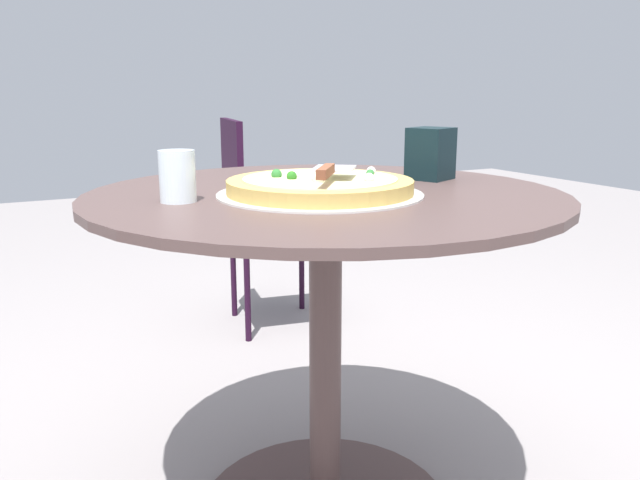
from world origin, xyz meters
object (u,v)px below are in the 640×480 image
Objects in this scene: pizza_on_tray at (320,187)px; drinking_cup at (177,176)px; patio_chair_far at (258,210)px; napkin_dispenser at (431,154)px; patio_table at (325,292)px; pizza_server at (330,170)px.

pizza_on_tray is 0.28m from drinking_cup.
napkin_dispenser is at bearing 178.95° from patio_chair_far.
pizza_on_tray is 4.27× the size of drinking_cup.
drinking_cup is at bearing 151.91° from patio_chair_far.
patio_table is 2.39× the size of pizza_on_tray.
pizza_on_tray is at bearing -9.26° from napkin_dispenser.
napkin_dispenser is at bearing -75.17° from pizza_on_tray.
drinking_cup is 1.39m from patio_chair_far.
pizza_on_tray is at bearing 163.82° from patio_chair_far.
patio_chair_far is at bearing -28.09° from drinking_cup.
drinking_cup is (0.05, 0.28, 0.03)m from pizza_on_tray.
napkin_dispenser is (0.04, -0.61, 0.01)m from drinking_cup.
napkin_dispenser is (0.09, -0.34, 0.04)m from pizza_on_tray.
drinking_cup reaches higher than patio_chair_far.
pizza_on_tray is 2.11× the size of pizza_server.
drinking_cup is at bearing 79.49° from pizza_on_tray.
patio_table is 10.22× the size of drinking_cup.
patio_table is at bearing 164.77° from patio_chair_far.
patio_table is 0.24m from pizza_on_tray.
napkin_dispenser reaches higher than pizza_server.
patio_table is 5.05× the size of pizza_server.
patio_chair_far is (1.20, -0.33, -0.04)m from patio_table.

